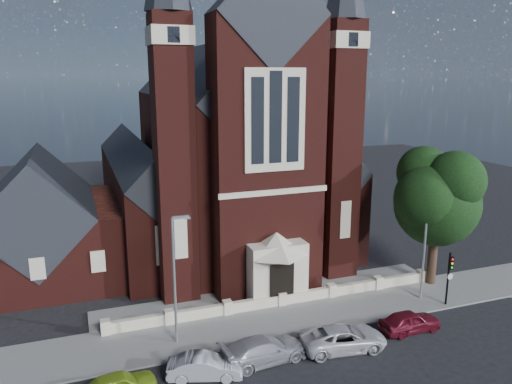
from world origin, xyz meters
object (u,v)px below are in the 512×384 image
at_px(church, 216,157).
at_px(street_tree, 441,199).
at_px(street_lamp_right, 426,239).
at_px(street_lamp_left, 176,273).
at_px(traffic_signal, 449,272).
at_px(car_silver_a, 205,367).
at_px(car_dark_red, 410,321).
at_px(parish_hall, 41,230).
at_px(car_silver_b, 264,350).
at_px(car_white_suv, 343,338).

height_order(church, street_tree, church).
bearing_deg(street_lamp_right, church, 118.04).
distance_m(street_lamp_left, traffic_signal, 19.08).
xyz_separation_m(church, car_silver_a, (-7.27, -22.98, -7.52)).
bearing_deg(street_lamp_left, street_tree, 4.76).
xyz_separation_m(car_silver_a, car_dark_red, (13.57, 0.40, 0.03)).
xyz_separation_m(church, street_tree, (12.60, -17.23, -1.23)).
height_order(street_lamp_left, car_silver_a, street_lamp_left).
distance_m(parish_hall, car_silver_a, 20.32).
relative_size(church, street_tree, 3.26).
bearing_deg(car_silver_b, parish_hall, 29.39).
bearing_deg(car_white_suv, car_dark_red, -78.11).
xyz_separation_m(street_tree, traffic_signal, (-1.60, -3.28, -4.38)).
xyz_separation_m(street_lamp_left, car_silver_a, (0.64, -4.04, -3.93)).
bearing_deg(street_tree, car_silver_b, -161.77).
height_order(traffic_signal, car_silver_a, traffic_signal).
bearing_deg(street_lamp_left, parish_hall, 120.02).
bearing_deg(car_silver_b, street_lamp_right, -80.59).
relative_size(street_lamp_right, car_dark_red, 1.99).
xyz_separation_m(street_lamp_right, car_silver_a, (-17.36, -4.04, -3.93)).
bearing_deg(church, car_silver_b, -99.31).
distance_m(parish_hall, traffic_signal, 31.20).
bearing_deg(car_silver_b, car_dark_red, -95.34).
height_order(parish_hall, car_dark_red, parish_hall).
relative_size(church, street_lamp_right, 4.31).
xyz_separation_m(parish_hall, car_white_suv, (17.24, -18.04, -3.29)).
relative_size(church, car_white_suv, 6.70).
relative_size(street_lamp_left, street_lamp_right, 1.00).
xyz_separation_m(street_lamp_right, car_white_suv, (-8.85, -4.04, -3.88)).
bearing_deg(street_lamp_left, car_white_suv, -23.84).
bearing_deg(street_tree, car_dark_red, -139.67).
relative_size(parish_hall, street_lamp_left, 1.51).
bearing_deg(street_lamp_right, car_silver_a, -166.90).
bearing_deg(traffic_signal, street_tree, 64.05).
relative_size(parish_hall, traffic_signal, 3.05).
xyz_separation_m(church, street_lamp_left, (-7.91, -18.94, -3.59)).
distance_m(traffic_signal, car_white_suv, 10.23).
height_order(street_tree, traffic_signal, street_tree).
bearing_deg(parish_hall, car_dark_red, -38.35).
xyz_separation_m(street_lamp_left, traffic_signal, (18.91, -1.57, -2.02)).
bearing_deg(street_tree, car_white_suv, -153.13).
relative_size(traffic_signal, car_white_suv, 0.77).
xyz_separation_m(traffic_signal, car_silver_b, (-14.70, -2.09, -1.84)).
distance_m(street_lamp_left, street_lamp_right, 18.00).
height_order(street_tree, car_white_suv, street_tree).
distance_m(traffic_signal, car_silver_b, 14.97).
xyz_separation_m(church, traffic_signal, (11.00, -20.52, -5.60)).
bearing_deg(street_lamp_left, car_silver_a, -81.03).
height_order(car_white_suv, car_dark_red, car_white_suv).
height_order(parish_hall, street_tree, street_tree).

